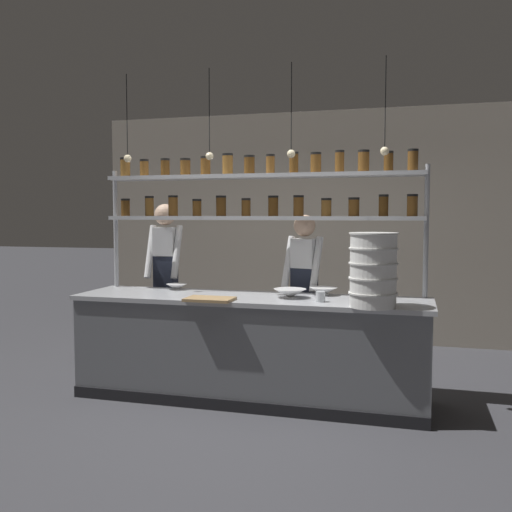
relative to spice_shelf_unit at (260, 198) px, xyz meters
name	(u,v)px	position (x,y,z in m)	size (l,w,h in m)	color
ground_plane	(250,399)	(0.00, -0.33, -1.79)	(40.00, 40.00, 0.00)	#3D3D42
back_wall	(305,226)	(0.00, 2.30, -0.31)	(5.54, 0.12, 2.97)	#9E9384
prep_counter	(250,348)	(0.00, -0.33, -1.33)	(3.14, 0.76, 0.92)	slate
spice_shelf_unit	(260,198)	(0.00, 0.00, 0.00)	(3.02, 0.28, 2.21)	#ADAFB5
chef_left	(166,274)	(-1.13, 0.38, -0.77)	(0.38, 0.31, 1.75)	black
chef_center	(304,288)	(0.38, 0.25, -0.85)	(0.40, 0.33, 1.64)	black
container_stack	(373,270)	(1.08, -0.62, -0.58)	(0.38, 0.38, 0.58)	white
cutting_board	(210,299)	(-0.26, -0.64, -0.86)	(0.40, 0.26, 0.02)	#A88456
prep_bowl_near_left	(323,291)	(0.61, -0.07, -0.84)	(0.25, 0.25, 0.07)	white
prep_bowl_center_front	(177,287)	(-0.81, -0.07, -0.84)	(0.20, 0.20, 0.05)	white
prep_bowl_center_back	(290,293)	(0.36, -0.31, -0.83)	(0.28, 0.28, 0.08)	white
serving_cup_front	(320,297)	(0.65, -0.47, -0.83)	(0.08, 0.08, 0.09)	#B2B7BC
pendant_light_row	(249,149)	(-0.01, -0.33, 0.41)	(2.38, 0.07, 0.80)	black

